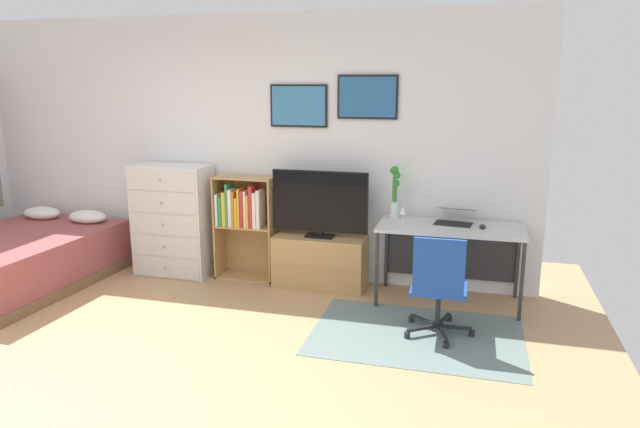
{
  "coord_description": "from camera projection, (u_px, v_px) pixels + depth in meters",
  "views": [
    {
      "loc": [
        2.39,
        -3.15,
        2.02
      ],
      "look_at": [
        1.12,
        1.5,
        0.91
      ],
      "focal_mm": 32.1,
      "sensor_mm": 36.0,
      "label": 1
    }
  ],
  "objects": [
    {
      "name": "computer_mouse",
      "position": [
        483.0,
        226.0,
        5.14
      ],
      "size": [
        0.06,
        0.1,
        0.03
      ],
      "primitive_type": "ellipsoid",
      "color": "#262628",
      "rests_on": "desk"
    },
    {
      "name": "area_rug",
      "position": [
        416.0,
        335.0,
        4.68
      ],
      "size": [
        1.7,
        1.2,
        0.01
      ],
      "primitive_type": "cube",
      "color": "slate",
      "rests_on": "ground_plane"
    },
    {
      "name": "bookshelf",
      "position": [
        244.0,
        217.0,
        5.93
      ],
      "size": [
        0.63,
        0.3,
        1.08
      ],
      "color": "tan",
      "rests_on": "ground_plane"
    },
    {
      "name": "office_chair",
      "position": [
        439.0,
        284.0,
        4.54
      ],
      "size": [
        0.56,
        0.58,
        0.86
      ],
      "rotation": [
        0.0,
        0.0,
        0.01
      ],
      "color": "#232326",
      "rests_on": "ground_plane"
    },
    {
      "name": "desk",
      "position": [
        450.0,
        237.0,
        5.33
      ],
      "size": [
        1.31,
        0.63,
        0.74
      ],
      "color": "silver",
      "rests_on": "ground_plane"
    },
    {
      "name": "tv_stand",
      "position": [
        320.0,
        261.0,
        5.77
      ],
      "size": [
        0.92,
        0.41,
        0.52
      ],
      "color": "tan",
      "rests_on": "ground_plane"
    },
    {
      "name": "bed",
      "position": [
        18.0,
        260.0,
        5.8
      ],
      "size": [
        1.49,
        1.99,
        0.65
      ],
      "rotation": [
        0.0,
        0.0,
        -0.04
      ],
      "color": "brown",
      "rests_on": "ground_plane"
    },
    {
      "name": "bamboo_vase",
      "position": [
        395.0,
        192.0,
        5.48
      ],
      "size": [
        0.1,
        0.1,
        0.51
      ],
      "color": "silver",
      "rests_on": "desk"
    },
    {
      "name": "wall_back_with_posters",
      "position": [
        242.0,
        147.0,
        6.0
      ],
      "size": [
        6.12,
        0.09,
        2.7
      ],
      "color": "white",
      "rests_on": "ground_plane"
    },
    {
      "name": "ground_plane",
      "position": [
        111.0,
        376.0,
        4.02
      ],
      "size": [
        7.2,
        7.2,
        0.0
      ],
      "primitive_type": "plane",
      "color": "tan"
    },
    {
      "name": "laptop",
      "position": [
        455.0,
        217.0,
        5.31
      ],
      "size": [
        0.41,
        0.43,
        0.16
      ],
      "rotation": [
        0.0,
        0.0,
        -0.14
      ],
      "color": "#B7B7BC",
      "rests_on": "desk"
    },
    {
      "name": "wine_glass",
      "position": [
        403.0,
        211.0,
        5.22
      ],
      "size": [
        0.07,
        0.07,
        0.18
      ],
      "color": "silver",
      "rests_on": "desk"
    },
    {
      "name": "dresser",
      "position": [
        174.0,
        220.0,
        6.09
      ],
      "size": [
        0.81,
        0.46,
        1.18
      ],
      "color": "silver",
      "rests_on": "ground_plane"
    },
    {
      "name": "television",
      "position": [
        320.0,
        204.0,
        5.61
      ],
      "size": [
        0.97,
        0.16,
        0.66
      ],
      "color": "black",
      "rests_on": "tv_stand"
    }
  ]
}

